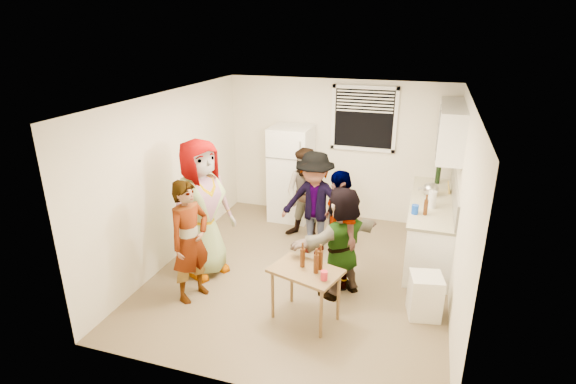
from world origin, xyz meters
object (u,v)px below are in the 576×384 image
(guest_black, at_px, (337,284))
(guest_orange, at_px, (339,292))
(kettle, at_px, (430,195))
(red_cup, at_px, (324,280))
(blue_cup, at_px, (415,214))
(wine_bottle, at_px, (437,183))
(trash_bin, at_px, (425,297))
(guest_stripe, at_px, (195,296))
(guest_back_left, at_px, (306,238))
(refrigerator, at_px, (291,173))
(serving_table, at_px, (305,318))
(guest_back_right, at_px, (313,252))
(guest_grey, at_px, (206,271))
(beer_bottle_table, at_px, (320,269))
(beer_bottle_counter, at_px, (425,215))

(guest_black, xyz_separation_m, guest_orange, (0.08, -0.19, 0.00))
(kettle, xyz_separation_m, red_cup, (-1.07, -2.51, -0.22))
(kettle, relative_size, blue_cup, 2.03)
(wine_bottle, distance_m, trash_bin, 2.55)
(guest_stripe, bearing_deg, guest_back_left, -4.46)
(refrigerator, xyz_separation_m, serving_table, (1.08, -2.88, -0.85))
(refrigerator, relative_size, guest_orange, 1.13)
(red_cup, height_order, guest_black, red_cup)
(guest_back_right, bearing_deg, guest_stripe, -118.16)
(refrigerator, xyz_separation_m, guest_back_left, (0.50, -0.78, -0.85))
(red_cup, xyz_separation_m, guest_black, (-0.04, 1.02, -0.68))
(wine_bottle, distance_m, guest_black, 2.59)
(kettle, height_order, guest_stripe, kettle)
(wine_bottle, height_order, trash_bin, wine_bottle)
(guest_grey, bearing_deg, serving_table, -84.01)
(red_cup, bearing_deg, blue_cup, 62.53)
(guest_grey, bearing_deg, beer_bottle_table, -80.50)
(refrigerator, relative_size, trash_bin, 3.11)
(guest_back_left, relative_size, guest_back_right, 0.95)
(blue_cup, bearing_deg, serving_table, -126.22)
(guest_grey, distance_m, guest_black, 1.89)
(wine_bottle, bearing_deg, beer_bottle_counter, -96.01)
(blue_cup, xyz_separation_m, guest_back_right, (-1.47, 0.14, -0.90))
(refrigerator, bearing_deg, trash_bin, -44.18)
(wine_bottle, distance_m, guest_orange, 2.71)
(trash_bin, relative_size, guest_orange, 0.36)
(blue_cup, relative_size, guest_back_left, 0.08)
(kettle, height_order, trash_bin, kettle)
(blue_cup, distance_m, guest_stripe, 3.19)
(red_cup, relative_size, guest_stripe, 0.07)
(wine_bottle, relative_size, blue_cup, 2.40)
(refrigerator, distance_m, guest_back_right, 1.65)
(refrigerator, height_order, serving_table, refrigerator)
(kettle, xyz_separation_m, beer_bottle_counter, (-0.05, -0.81, 0.00))
(kettle, bearing_deg, guest_black, -133.07)
(trash_bin, xyz_separation_m, beer_bottle_table, (-1.21, -0.44, 0.43))
(serving_table, relative_size, red_cup, 7.42)
(trash_bin, xyz_separation_m, guest_back_left, (-1.94, 1.60, -0.25))
(serving_table, xyz_separation_m, guest_back_right, (-0.34, 1.68, 0.00))
(kettle, xyz_separation_m, trash_bin, (0.05, -1.85, -0.65))
(kettle, bearing_deg, wine_bottle, 74.47)
(guest_grey, bearing_deg, trash_bin, -65.62)
(refrigerator, height_order, guest_back_left, refrigerator)
(refrigerator, height_order, guest_stripe, refrigerator)
(trash_bin, distance_m, guest_back_left, 2.53)
(serving_table, height_order, guest_orange, serving_table)
(beer_bottle_table, relative_size, guest_back_left, 0.15)
(trash_bin, bearing_deg, kettle, 91.42)
(blue_cup, height_order, guest_back_right, blue_cup)
(kettle, bearing_deg, beer_bottle_table, -123.30)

